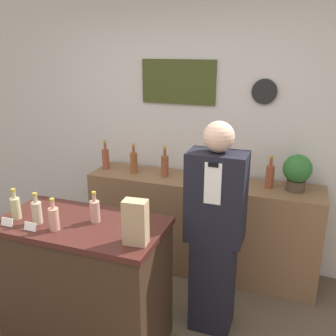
# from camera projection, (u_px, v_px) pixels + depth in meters

# --- Properties ---
(back_wall) EXTENTS (5.20, 0.09, 2.70)m
(back_wall) POSITION_uv_depth(u_px,v_px,m) (189.00, 128.00, 3.67)
(back_wall) COLOR silver
(back_wall) RESTS_ON ground_plane
(back_shelf) EXTENTS (2.18, 0.47, 0.93)m
(back_shelf) POSITION_uv_depth(u_px,v_px,m) (201.00, 225.00, 3.62)
(back_shelf) COLOR brown
(back_shelf) RESTS_ON ground_plane
(display_counter) EXTENTS (1.16, 0.61, 0.98)m
(display_counter) POSITION_uv_depth(u_px,v_px,m) (85.00, 284.00, 2.70)
(display_counter) COLOR #382619
(display_counter) RESTS_ON ground_plane
(shopkeeper) EXTENTS (0.42, 0.26, 1.64)m
(shopkeeper) POSITION_uv_depth(u_px,v_px,m) (215.00, 232.00, 2.74)
(shopkeeper) COLOR black
(shopkeeper) RESTS_ON ground_plane
(potted_plant) EXTENTS (0.24, 0.24, 0.32)m
(potted_plant) POSITION_uv_depth(u_px,v_px,m) (297.00, 171.00, 3.17)
(potted_plant) COLOR #4C3D2D
(potted_plant) RESTS_ON back_shelf
(paper_bag) EXTENTS (0.15, 0.10, 0.28)m
(paper_bag) POSITION_uv_depth(u_px,v_px,m) (136.00, 222.00, 2.23)
(paper_bag) COLOR tan
(paper_bag) RESTS_ON display_counter
(price_card_left) EXTENTS (0.09, 0.02, 0.06)m
(price_card_left) POSITION_uv_depth(u_px,v_px,m) (7.00, 222.00, 2.49)
(price_card_left) COLOR white
(price_card_left) RESTS_ON display_counter
(price_card_right) EXTENTS (0.09, 0.02, 0.06)m
(price_card_right) POSITION_uv_depth(u_px,v_px,m) (30.00, 227.00, 2.43)
(price_card_right) COLOR white
(price_card_right) RESTS_ON display_counter
(counter_bottle_0) EXTENTS (0.07, 0.07, 0.22)m
(counter_bottle_0) POSITION_uv_depth(u_px,v_px,m) (15.00, 207.00, 2.58)
(counter_bottle_0) COLOR tan
(counter_bottle_0) RESTS_ON display_counter
(counter_bottle_1) EXTENTS (0.07, 0.07, 0.22)m
(counter_bottle_1) POSITION_uv_depth(u_px,v_px,m) (37.00, 212.00, 2.51)
(counter_bottle_1) COLOR tan
(counter_bottle_1) RESTS_ON display_counter
(counter_bottle_2) EXTENTS (0.07, 0.07, 0.22)m
(counter_bottle_2) POSITION_uv_depth(u_px,v_px,m) (54.00, 218.00, 2.42)
(counter_bottle_2) COLOR tan
(counter_bottle_2) RESTS_ON display_counter
(counter_bottle_3) EXTENTS (0.07, 0.07, 0.22)m
(counter_bottle_3) POSITION_uv_depth(u_px,v_px,m) (95.00, 211.00, 2.53)
(counter_bottle_3) COLOR tan
(counter_bottle_3) RESTS_ON display_counter
(shelf_bottle_0) EXTENTS (0.07, 0.07, 0.30)m
(shelf_bottle_0) POSITION_uv_depth(u_px,v_px,m) (106.00, 158.00, 3.77)
(shelf_bottle_0) COLOR brown
(shelf_bottle_0) RESTS_ON back_shelf
(shelf_bottle_1) EXTENTS (0.07, 0.07, 0.30)m
(shelf_bottle_1) POSITION_uv_depth(u_px,v_px,m) (134.00, 162.00, 3.65)
(shelf_bottle_1) COLOR brown
(shelf_bottle_1) RESTS_ON back_shelf
(shelf_bottle_2) EXTENTS (0.07, 0.07, 0.30)m
(shelf_bottle_2) POSITION_uv_depth(u_px,v_px,m) (165.00, 165.00, 3.55)
(shelf_bottle_2) COLOR brown
(shelf_bottle_2) RESTS_ON back_shelf
(shelf_bottle_3) EXTENTS (0.07, 0.07, 0.30)m
(shelf_bottle_3) POSITION_uv_depth(u_px,v_px,m) (197.00, 169.00, 3.44)
(shelf_bottle_3) COLOR brown
(shelf_bottle_3) RESTS_ON back_shelf
(shelf_bottle_4) EXTENTS (0.07, 0.07, 0.30)m
(shelf_bottle_4) POSITION_uv_depth(u_px,v_px,m) (233.00, 172.00, 3.35)
(shelf_bottle_4) COLOR brown
(shelf_bottle_4) RESTS_ON back_shelf
(shelf_bottle_5) EXTENTS (0.07, 0.07, 0.30)m
(shelf_bottle_5) POSITION_uv_depth(u_px,v_px,m) (270.00, 176.00, 3.26)
(shelf_bottle_5) COLOR brown
(shelf_bottle_5) RESTS_ON back_shelf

